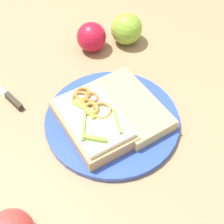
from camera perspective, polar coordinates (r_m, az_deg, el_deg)
ground_plane at (r=0.66m, az=0.00°, el=-1.82°), size 2.00×2.00×0.00m
plate at (r=0.65m, az=0.00°, el=-1.47°), size 0.26×0.26×0.01m
sandwich at (r=0.62m, az=-3.32°, el=-1.51°), size 0.17×0.19×0.05m
bread_slice_side at (r=0.65m, az=3.12°, el=1.04°), size 0.17×0.20×0.02m
apple_1 at (r=0.79m, az=-3.52°, el=12.60°), size 0.08×0.08×0.07m
apple_2 at (r=0.81m, az=2.46°, el=13.96°), size 0.10×0.10×0.07m
knife at (r=0.73m, az=-17.08°, el=2.44°), size 0.05×0.13×0.01m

